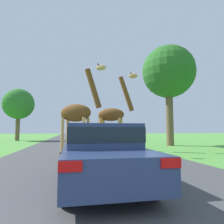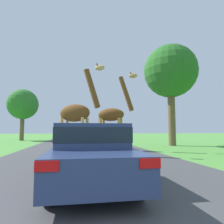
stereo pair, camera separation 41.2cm
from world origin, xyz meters
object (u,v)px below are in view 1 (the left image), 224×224
(car_queue_right, at_px, (91,136))
(car_lead_maroon, at_px, (101,151))
(giraffe_near_road, at_px, (113,115))
(tree_right_cluster, at_px, (169,73))
(giraffe_companion, at_px, (78,112))
(tree_centre_back, at_px, (19,104))
(car_queue_left, at_px, (102,134))

(car_queue_right, bearing_deg, car_lead_maroon, -94.36)
(giraffe_near_road, height_order, tree_right_cluster, tree_right_cluster)
(giraffe_companion, xyz_separation_m, tree_right_cluster, (7.91, 4.53, 4.04))
(giraffe_near_road, xyz_separation_m, tree_right_cluster, (5.58, 3.04, 4.04))
(giraffe_companion, distance_m, car_queue_right, 8.18)
(tree_centre_back, relative_size, tree_right_cluster, 0.75)
(car_lead_maroon, height_order, car_queue_left, car_lead_maroon)
(car_lead_maroon, bearing_deg, tree_right_cluster, 54.95)
(car_lead_maroon, bearing_deg, car_queue_left, 81.34)
(giraffe_near_road, bearing_deg, tree_centre_back, -122.49)
(car_lead_maroon, xyz_separation_m, tree_right_cluster, (7.53, 10.73, 5.57))
(car_queue_left, height_order, tree_right_cluster, tree_right_cluster)
(car_lead_maroon, distance_m, car_queue_right, 14.14)
(giraffe_companion, relative_size, tree_centre_back, 0.77)
(giraffe_near_road, xyz_separation_m, tree_centre_back, (-9.30, 14.11, 2.26))
(tree_right_cluster, bearing_deg, tree_centre_back, 143.38)
(car_lead_maroon, relative_size, car_queue_left, 0.97)
(car_queue_right, relative_size, car_queue_left, 0.94)
(car_lead_maroon, bearing_deg, giraffe_near_road, 75.79)
(giraffe_companion, height_order, car_queue_left, giraffe_companion)
(car_lead_maroon, bearing_deg, car_queue_right, 85.64)
(giraffe_near_road, distance_m, tree_right_cluster, 7.53)
(giraffe_companion, relative_size, car_queue_left, 1.09)
(tree_centre_back, xyz_separation_m, tree_right_cluster, (14.88, -11.06, 1.77))
(giraffe_companion, height_order, car_queue_right, giraffe_companion)
(car_queue_left, bearing_deg, tree_right_cluster, -67.96)
(giraffe_near_road, relative_size, tree_right_cluster, 0.59)
(car_queue_left, distance_m, tree_right_cluster, 12.70)
(car_queue_right, distance_m, car_queue_left, 7.53)
(giraffe_near_road, height_order, car_queue_left, giraffe_near_road)
(car_lead_maroon, xyz_separation_m, car_queue_left, (3.25, 21.31, -0.01))
(tree_right_cluster, bearing_deg, car_queue_right, 152.44)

